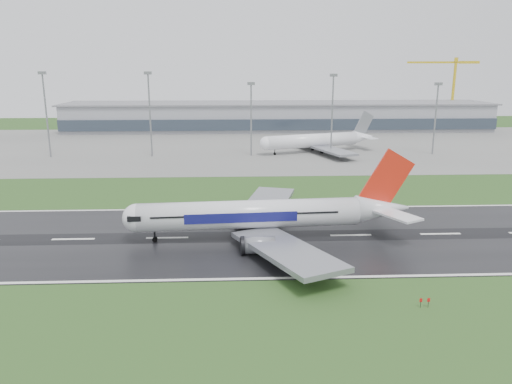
{
  "coord_description": "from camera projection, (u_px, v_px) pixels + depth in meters",
  "views": [
    {
      "loc": [
        -25.11,
        -100.69,
        35.97
      ],
      "look_at": [
        -20.28,
        12.0,
        7.0
      ],
      "focal_mm": 34.43,
      "sensor_mm": 36.0,
      "label": 1
    }
  ],
  "objects": [
    {
      "name": "floodmast_3",
      "position": [
        332.0,
        117.0,
        200.84
      ],
      "size": [
        0.64,
        0.64,
        31.91
      ],
      "primitive_type": "cylinder",
      "color": "gray",
      "rests_on": "ground"
    },
    {
      "name": "main_airliner",
      "position": [
        270.0,
        197.0,
        103.64
      ],
      "size": [
        65.23,
        62.5,
        18.13
      ],
      "primitive_type": null,
      "rotation": [
        0.0,
        0.0,
        0.07
      ],
      "color": "silver",
      "rests_on": "runway"
    },
    {
      "name": "parked_airliner",
      "position": [
        317.0,
        133.0,
        209.73
      ],
      "size": [
        69.2,
        66.84,
        16.23
      ],
      "primitive_type": null,
      "rotation": [
        0.0,
        0.0,
        0.33
      ],
      "color": "white",
      "rests_on": "apron"
    },
    {
      "name": "floodmast_2",
      "position": [
        251.0,
        121.0,
        199.87
      ],
      "size": [
        0.64,
        0.64,
        28.66
      ],
      "primitive_type": "cylinder",
      "color": "gray",
      "rests_on": "ground"
    },
    {
      "name": "terminal",
      "position": [
        278.0,
        117.0,
        284.58
      ],
      "size": [
        240.0,
        36.0,
        15.0
      ],
      "primitive_type": "cube",
      "color": "gray",
      "rests_on": "ground"
    },
    {
      "name": "floodmast_4",
      "position": [
        435.0,
        120.0,
        203.06
      ],
      "size": [
        0.64,
        0.64,
        28.41
      ],
      "primitive_type": "cylinder",
      "color": "gray",
      "rests_on": "ground"
    },
    {
      "name": "apron",
      "position": [
        289.0,
        146.0,
        228.38
      ],
      "size": [
        400.0,
        130.0,
        0.08
      ],
      "primitive_type": "cube",
      "color": "slate",
      "rests_on": "ground"
    },
    {
      "name": "floodmast_1",
      "position": [
        150.0,
        116.0,
        197.66
      ],
      "size": [
        0.64,
        0.64,
        32.8
      ],
      "primitive_type": "cylinder",
      "color": "gray",
      "rests_on": "ground"
    },
    {
      "name": "ground",
      "position": [
        351.0,
        236.0,
        107.43
      ],
      "size": [
        520.0,
        520.0,
        0.0
      ],
      "primitive_type": "plane",
      "color": "#244619",
      "rests_on": "ground"
    },
    {
      "name": "floodmast_0",
      "position": [
        47.0,
        117.0,
        195.95
      ],
      "size": [
        0.64,
        0.64,
        32.86
      ],
      "primitive_type": "cylinder",
      "color": "gray",
      "rests_on": "ground"
    },
    {
      "name": "tower_crane",
      "position": [
        453.0,
        92.0,
        300.33
      ],
      "size": [
        40.24,
        14.96,
        41.29
      ],
      "primitive_type": null,
      "rotation": [
        0.0,
        0.0,
        -0.31
      ],
      "color": "gold",
      "rests_on": "ground"
    },
    {
      "name": "runway",
      "position": [
        351.0,
        235.0,
        107.42
      ],
      "size": [
        400.0,
        45.0,
        0.1
      ],
      "primitive_type": "cube",
      "color": "black",
      "rests_on": "ground"
    }
  ]
}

